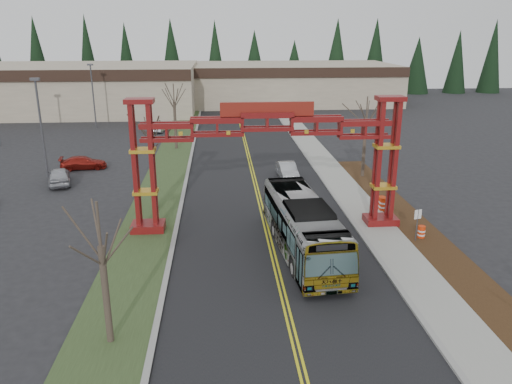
{
  "coord_description": "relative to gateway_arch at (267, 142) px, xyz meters",
  "views": [
    {
      "loc": [
        -3.07,
        -13.68,
        12.96
      ],
      "look_at": [
        -0.89,
        15.57,
        3.4
      ],
      "focal_mm": 35.0,
      "sensor_mm": 36.0,
      "label": 1
    }
  ],
  "objects": [
    {
      "name": "retail_building_west",
      "position": [
        -30.0,
        53.96,
        -2.22
      ],
      "size": [
        46.0,
        22.3,
        7.5
      ],
      "color": "gray",
      "rests_on": "ground"
    },
    {
      "name": "grass_median",
      "position": [
        -8.0,
        7.0,
        -5.94
      ],
      "size": [
        4.0,
        110.0,
        0.08
      ],
      "primitive_type": "cube",
      "color": "#304020",
      "rests_on": "ground"
    },
    {
      "name": "conifer_treeline",
      "position": [
        0.25,
        74.0,
        0.5
      ],
      "size": [
        116.1,
        5.6,
        13.0
      ],
      "color": "black",
      "rests_on": "ground"
    },
    {
      "name": "barrel_south",
      "position": [
        9.84,
        -2.68,
        -5.53
      ],
      "size": [
        0.49,
        0.49,
        0.9
      ],
      "color": "red",
      "rests_on": "ground"
    },
    {
      "name": "parked_car_mid_a",
      "position": [
        -16.36,
        16.47,
        -5.35
      ],
      "size": [
        4.55,
        2.36,
        1.26
      ],
      "primitive_type": "imported",
      "rotation": [
        0.0,
        0.0,
        1.71
      ],
      "color": "maroon",
      "rests_on": "ground"
    },
    {
      "name": "sidewalk_right",
      "position": [
        7.6,
        7.0,
        -5.91
      ],
      "size": [
        2.6,
        110.0,
        0.14
      ],
      "primitive_type": "cube",
      "color": "gray",
      "rests_on": "ground"
    },
    {
      "name": "lane_line_left",
      "position": [
        -0.12,
        7.0,
        -5.96
      ],
      "size": [
        0.12,
        100.0,
        0.01
      ],
      "primitive_type": "cube",
      "color": "gold",
      "rests_on": "road"
    },
    {
      "name": "gateway_arch",
      "position": [
        0.0,
        0.0,
        0.0
      ],
      "size": [
        18.2,
        1.6,
        8.9
      ],
      "color": "maroon",
      "rests_on": "ground"
    },
    {
      "name": "parked_car_far_a",
      "position": [
        -11.0,
        34.92,
        -5.32
      ],
      "size": [
        2.0,
        4.2,
        1.33
      ],
      "primitive_type": "imported",
      "rotation": [
        0.0,
        0.0,
        2.99
      ],
      "color": "#B8BAC0",
      "rests_on": "ground"
    },
    {
      "name": "light_pole_far",
      "position": [
        -20.14,
        38.52,
        -0.99
      ],
      "size": [
        0.75,
        0.37,
        8.63
      ],
      "color": "#3F3F44",
      "rests_on": "ground"
    },
    {
      "name": "street_sign",
      "position": [
        9.28,
        -3.17,
        -4.39
      ],
      "size": [
        0.5,
        0.17,
        2.22
      ],
      "color": "#3F3F44",
      "rests_on": "ground"
    },
    {
      "name": "curb_left",
      "position": [
        -6.15,
        7.0,
        -5.91
      ],
      "size": [
        0.3,
        110.0,
        0.15
      ],
      "primitive_type": "cube",
      "color": "gray",
      "rests_on": "ground"
    },
    {
      "name": "bare_tree_median_mid",
      "position": [
        -8.0,
        4.58,
        -0.56
      ],
      "size": [
        3.13,
        3.13,
        7.52
      ],
      "color": "#382D26",
      "rests_on": "ground"
    },
    {
      "name": "light_pole_near",
      "position": [
        -18.99,
        13.91,
        -0.79
      ],
      "size": [
        0.78,
        0.39,
        8.98
      ],
      "color": "#3F3F44",
      "rests_on": "ground"
    },
    {
      "name": "bare_tree_median_near",
      "position": [
        -8.0,
        -12.63,
        -1.46
      ],
      "size": [
        2.95,
        2.95,
        6.5
      ],
      "color": "#382D26",
      "rests_on": "ground"
    },
    {
      "name": "transit_bus",
      "position": [
        1.84,
        -4.0,
        -4.31
      ],
      "size": [
        3.76,
        12.2,
        3.35
      ],
      "primitive_type": "imported",
      "rotation": [
        0.0,
        0.0,
        0.08
      ],
      "color": "#A9ABB1",
      "rests_on": "ground"
    },
    {
      "name": "silver_sedan",
      "position": [
        3.04,
        11.88,
        -5.27
      ],
      "size": [
        1.72,
        4.38,
        1.42
      ],
      "primitive_type": "imported",
      "rotation": [
        0.0,
        0.0,
        0.05
      ],
      "color": "#A5A8AD",
      "rests_on": "ground"
    },
    {
      "name": "bare_tree_median_far",
      "position": [
        -8.0,
        24.48,
        -0.7
      ],
      "size": [
        3.08,
        3.08,
        7.34
      ],
      "color": "#382D26",
      "rests_on": "ground"
    },
    {
      "name": "bare_tree_right_far",
      "position": [
        10.0,
        11.65,
        -0.58
      ],
      "size": [
        2.96,
        2.96,
        7.39
      ],
      "color": "#382D26",
      "rests_on": "ground"
    },
    {
      "name": "lane_line_right",
      "position": [
        0.12,
        7.0,
        -5.96
      ],
      "size": [
        0.12,
        100.0,
        0.01
      ],
      "primitive_type": "cube",
      "color": "gold",
      "rests_on": "road"
    },
    {
      "name": "retail_building_east",
      "position": [
        10.0,
        61.95,
        -2.47
      ],
      "size": [
        38.0,
        20.3,
        7.0
      ],
      "color": "gray",
      "rests_on": "ground"
    },
    {
      "name": "parked_car_near_a",
      "position": [
        -17.18,
        11.45,
        -5.22
      ],
      "size": [
        3.0,
        4.81,
        1.53
      ],
      "primitive_type": "imported",
      "rotation": [
        0.0,
        0.0,
        3.43
      ],
      "color": "#ABADB3",
      "rests_on": "ground"
    },
    {
      "name": "curb_right",
      "position": [
        6.15,
        7.0,
        -5.91
      ],
      "size": [
        0.3,
        110.0,
        0.15
      ],
      "primitive_type": "cube",
      "color": "gray",
      "rests_on": "ground"
    },
    {
      "name": "barrel_north",
      "position": [
        8.99,
        2.53,
        -5.44
      ],
      "size": [
        0.59,
        0.59,
        1.09
      ],
      "color": "red",
      "rests_on": "ground"
    },
    {
      "name": "road",
      "position": [
        -0.0,
        7.0,
        -5.97
      ],
      "size": [
        12.0,
        110.0,
        0.02
      ],
      "primitive_type": "cube",
      "color": "black",
      "rests_on": "ground"
    },
    {
      "name": "landscape_strip",
      "position": [
        10.2,
        -8.0,
        -5.92
      ],
      "size": [
        2.6,
        50.0,
        0.12
      ],
      "primitive_type": "cube",
      "color": "#311E10",
      "rests_on": "ground"
    },
    {
      "name": "barrel_mid",
      "position": [
        8.99,
        2.94,
        -5.46
      ],
      "size": [
        0.57,
        0.57,
        1.05
      ],
      "color": "red",
      "rests_on": "ground"
    }
  ]
}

